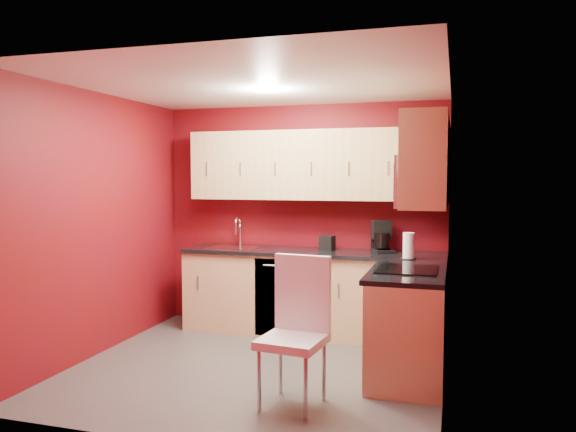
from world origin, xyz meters
The scene contains 21 objects.
floor centered at (0.00, 0.00, 0.00)m, with size 3.20×3.20×0.00m, color #43413F.
ceiling centered at (0.00, 0.00, 2.50)m, with size 3.20×3.20×0.00m, color white.
wall_back centered at (0.00, 1.50, 1.25)m, with size 3.20×3.20×0.00m, color #620B09.
wall_front centered at (0.00, -1.50, 1.25)m, with size 3.20×3.20×0.00m, color #620B09.
wall_left centered at (-1.60, 0.00, 1.25)m, with size 3.00×3.00×0.00m, color #620B09.
wall_right centered at (1.60, 0.00, 1.25)m, with size 3.00×3.00×0.00m, color #620B09.
base_cabinets_back centered at (0.20, 1.20, 0.43)m, with size 2.80×0.60×0.87m, color tan.
base_cabinets_right centered at (1.30, 0.25, 0.43)m, with size 0.60×1.30×0.87m, color tan.
countertop_back centered at (0.20, 1.19, 0.89)m, with size 2.80×0.63×0.04m, color black.
countertop_right centered at (1.29, 0.23, 0.89)m, with size 0.63×1.27×0.04m, color black.
upper_cabinets_back centered at (0.20, 1.32, 1.83)m, with size 2.80×0.35×0.75m, color tan.
upper_cabinets_right centered at (1.42, 0.44, 1.89)m, with size 0.35×1.55×0.75m.
microwave centered at (1.39, 0.20, 1.66)m, with size 0.42×0.76×0.42m.
cooktop centered at (1.28, 0.20, 0.92)m, with size 0.50×0.55×0.01m, color black.
sink centered at (-0.70, 1.20, 0.94)m, with size 0.52×0.42×0.35m.
dishwasher_front centered at (-0.05, 0.91, 0.43)m, with size 0.60×0.02×0.82m, color black.
downlight centered at (0.00, 0.30, 2.48)m, with size 0.20×0.20×0.01m, color white.
coffee_maker centered at (0.95, 1.25, 1.08)m, with size 0.20×0.26×0.33m, color black, non-canonical shape.
napkin_holder centered at (0.34, 1.29, 0.99)m, with size 0.14×0.14×0.15m, color black, non-canonical shape.
paper_towel centered at (1.24, 0.85, 1.04)m, with size 0.15×0.15×0.26m, color white, non-canonical shape.
dining_chair centered at (0.53, -0.70, 0.55)m, with size 0.45×0.47×1.10m, color silver, non-canonical shape.
Camera 1 is at (1.66, -4.60, 1.70)m, focal length 35.00 mm.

